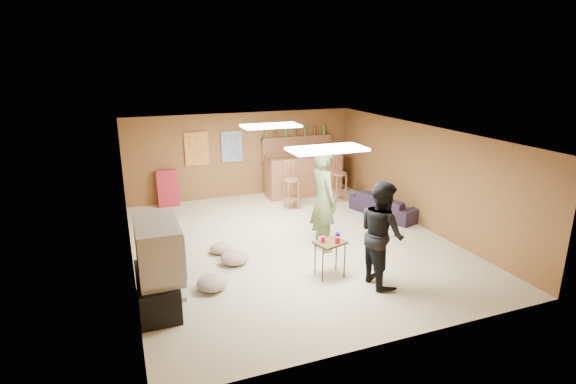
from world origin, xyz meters
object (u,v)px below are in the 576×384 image
object	(u,v)px
sofa	(386,205)
person_olive	(323,200)
tv_body	(158,249)
person_black	(381,233)
bar_counter	(303,175)
tray_table	(330,259)

from	to	relation	value
sofa	person_olive	bearing A→B (deg)	102.81
sofa	tv_body	bearing A→B (deg)	96.66
person_black	sofa	distance (m)	3.44
bar_counter	tray_table	xyz separation A→B (m)	(-1.43, -4.50, -0.24)
person_black	sofa	world-z (taller)	person_black
person_black	tray_table	xyz separation A→B (m)	(-0.66, 0.48, -0.55)
person_olive	bar_counter	bearing A→B (deg)	-22.12
person_olive	tray_table	world-z (taller)	person_olive
bar_counter	person_black	world-z (taller)	person_black
tv_body	tray_table	world-z (taller)	tv_body
sofa	tray_table	size ratio (longest dim) A/B	2.77
person_black	person_olive	bearing A→B (deg)	11.33
person_olive	tray_table	xyz separation A→B (m)	(-0.37, -1.07, -0.67)
person_olive	person_black	distance (m)	1.59
bar_counter	tray_table	world-z (taller)	bar_counter
sofa	tray_table	xyz separation A→B (m)	(-2.58, -2.30, 0.06)
person_olive	sofa	distance (m)	2.63
tv_body	person_olive	world-z (taller)	person_olive
person_olive	tray_table	distance (m)	1.32
tv_body	sofa	world-z (taller)	tv_body
person_olive	sofa	world-z (taller)	person_olive
person_olive	tray_table	size ratio (longest dim) A/B	3.15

